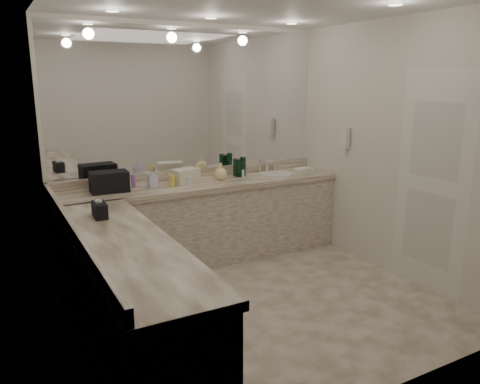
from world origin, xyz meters
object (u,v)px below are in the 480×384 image
soap_bottle_b (152,178)px  soap_bottle_c (221,171)px  black_toiletry_bag (109,181)px  wall_phone (345,138)px  hand_towel (304,169)px  cream_cosmetic_case (185,176)px  soap_bottle_a (128,180)px  sink (276,174)px

soap_bottle_b → soap_bottle_c: size_ratio=1.07×
black_toiletry_bag → wall_phone: bearing=-11.8°
black_toiletry_bag → hand_towel: bearing=-1.1°
cream_cosmetic_case → soap_bottle_a: bearing=158.5°
soap_bottle_a → sink: bearing=-2.8°
wall_phone → soap_bottle_b: 2.22m
wall_phone → soap_bottle_b: bearing=166.0°
cream_cosmetic_case → soap_bottle_c: soap_bottle_c is taller
wall_phone → cream_cosmetic_case: wall_phone is taller
soap_bottle_b → wall_phone: bearing=-14.0°
cream_cosmetic_case → hand_towel: cream_cosmetic_case is taller
soap_bottle_b → black_toiletry_bag: bearing=178.7°
cream_cosmetic_case → soap_bottle_a: soap_bottle_a is taller
cream_cosmetic_case → hand_towel: bearing=-20.1°
soap_bottle_a → soap_bottle_c: (1.04, -0.06, 0.00)m
sink → soap_bottle_a: bearing=177.2°
cream_cosmetic_case → soap_bottle_b: soap_bottle_b is taller
sink → cream_cosmetic_case: (-1.14, 0.05, 0.09)m
wall_phone → black_toiletry_bag: bearing=168.2°
hand_towel → soap_bottle_c: soap_bottle_c is taller
cream_cosmetic_case → black_toiletry_bag: bearing=162.7°
black_toiletry_bag → soap_bottle_a: bearing=13.7°
sink → black_toiletry_bag: black_toiletry_bag is taller
black_toiletry_bag → soap_bottle_a: (0.20, 0.05, -0.01)m
black_toiletry_bag → soap_bottle_b: 0.44m
sink → soap_bottle_a: 1.77m
soap_bottle_b → soap_bottle_c: (0.80, 0.00, -0.01)m
sink → soap_bottle_a: soap_bottle_a is taller
black_toiletry_bag → cream_cosmetic_case: black_toiletry_bag is taller
black_toiletry_bag → hand_towel: (2.38, -0.05, -0.09)m
hand_towel → soap_bottle_a: (-2.17, 0.10, 0.07)m
wall_phone → soap_bottle_b: (-2.12, 0.53, -0.35)m
wall_phone → soap_bottle_c: wall_phone is taller
wall_phone → soap_bottle_a: 2.46m
sink → hand_towel: size_ratio=1.88×
soap_bottle_c → soap_bottle_a: bearing=176.9°
soap_bottle_a → soap_bottle_b: bearing=-13.7°
black_toiletry_bag → soap_bottle_a: size_ratio=2.02×
hand_towel → soap_bottle_c: size_ratio=1.24×
soap_bottle_b → soap_bottle_a: bearing=166.3°
sink → soap_bottle_c: bearing=177.5°
sink → cream_cosmetic_case: cream_cosmetic_case is taller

